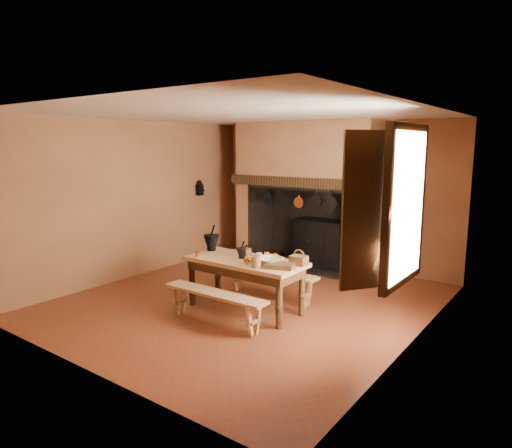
# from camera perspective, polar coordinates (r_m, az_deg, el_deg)

# --- Properties ---
(floor) EXTENTS (5.50, 5.50, 0.00)m
(floor) POSITION_cam_1_polar(r_m,az_deg,el_deg) (7.09, -1.00, -9.58)
(floor) COLOR maroon
(floor) RESTS_ON ground
(ceiling) EXTENTS (5.50, 5.50, 0.00)m
(ceiling) POSITION_cam_1_polar(r_m,az_deg,el_deg) (6.71, -1.07, 13.62)
(ceiling) COLOR silver
(ceiling) RESTS_ON back_wall
(back_wall) EXTENTS (5.00, 0.02, 2.80)m
(back_wall) POSITION_cam_1_polar(r_m,az_deg,el_deg) (9.09, 9.52, 3.62)
(back_wall) COLOR #98633C
(back_wall) RESTS_ON floor
(wall_left) EXTENTS (0.02, 5.50, 2.80)m
(wall_left) POSITION_cam_1_polar(r_m,az_deg,el_deg) (8.49, -14.62, 3.02)
(wall_left) COLOR #98633C
(wall_left) RESTS_ON floor
(wall_right) EXTENTS (0.02, 5.50, 2.80)m
(wall_right) POSITION_cam_1_polar(r_m,az_deg,el_deg) (5.63, 19.69, -0.50)
(wall_right) COLOR #98633C
(wall_right) RESTS_ON floor
(wall_front) EXTENTS (5.00, 0.02, 2.80)m
(wall_front) POSITION_cam_1_polar(r_m,az_deg,el_deg) (4.89, -20.90, -2.06)
(wall_front) COLOR #98633C
(wall_front) RESTS_ON floor
(chimney_breast) EXTENTS (2.95, 0.96, 2.80)m
(chimney_breast) POSITION_cam_1_polar(r_m,az_deg,el_deg) (8.81, 6.55, 6.19)
(chimney_breast) COLOR #98633C
(chimney_breast) RESTS_ON floor
(iron_range) EXTENTS (1.12, 0.55, 1.60)m
(iron_range) POSITION_cam_1_polar(r_m,az_deg,el_deg) (8.98, 8.25, -2.33)
(iron_range) COLOR black
(iron_range) RESTS_ON floor
(hearth_pans) EXTENTS (0.51, 0.62, 0.20)m
(hearth_pans) POSITION_cam_1_polar(r_m,az_deg,el_deg) (9.38, 2.08, -4.16)
(hearth_pans) COLOR orange
(hearth_pans) RESTS_ON floor
(hanging_pans) EXTENTS (1.92, 0.29, 0.27)m
(hanging_pans) POSITION_cam_1_polar(r_m,az_deg,el_deg) (8.44, 4.57, 2.99)
(hanging_pans) COLOR black
(hanging_pans) RESTS_ON chimney_breast
(onion_string) EXTENTS (0.12, 0.10, 0.46)m
(onion_string) POSITION_cam_1_polar(r_m,az_deg,el_deg) (7.81, 12.89, 2.02)
(onion_string) COLOR #92511B
(onion_string) RESTS_ON chimney_breast
(herb_bunch) EXTENTS (0.20, 0.20, 0.35)m
(herb_bunch) POSITION_cam_1_polar(r_m,az_deg,el_deg) (7.74, 14.13, 2.27)
(herb_bunch) COLOR olive
(herb_bunch) RESTS_ON chimney_breast
(window) EXTENTS (0.39, 1.75, 1.76)m
(window) POSITION_cam_1_polar(r_m,az_deg,el_deg) (5.26, 17.05, 2.25)
(window) COLOR white
(window) RESTS_ON wall_right
(wall_coffee_mill) EXTENTS (0.23, 0.16, 0.31)m
(wall_coffee_mill) POSITION_cam_1_polar(r_m,az_deg,el_deg) (9.48, -7.06, 4.64)
(wall_coffee_mill) COLOR black
(wall_coffee_mill) RESTS_ON wall_left
(work_table) EXTENTS (1.74, 0.77, 0.75)m
(work_table) POSITION_cam_1_polar(r_m,az_deg,el_deg) (6.53, -1.38, -5.45)
(work_table) COLOR tan
(work_table) RESTS_ON floor
(bench_front) EXTENTS (1.59, 0.28, 0.45)m
(bench_front) POSITION_cam_1_polar(r_m,az_deg,el_deg) (6.13, -5.21, -9.45)
(bench_front) COLOR tan
(bench_front) RESTS_ON floor
(bench_back) EXTENTS (1.59, 0.28, 0.45)m
(bench_back) POSITION_cam_1_polar(r_m,az_deg,el_deg) (7.11, 1.80, -6.69)
(bench_back) COLOR tan
(bench_back) RESTS_ON floor
(mortar_large) EXTENTS (0.24, 0.24, 0.41)m
(mortar_large) POSITION_cam_1_polar(r_m,az_deg,el_deg) (7.06, -5.60, -2.22)
(mortar_large) COLOR black
(mortar_large) RESTS_ON work_table
(mortar_small) EXTENTS (0.15, 0.15, 0.26)m
(mortar_small) POSITION_cam_1_polar(r_m,az_deg,el_deg) (6.54, -1.81, -3.58)
(mortar_small) COLOR black
(mortar_small) RESTS_ON work_table
(coffee_grinder) EXTENTS (0.16, 0.12, 0.18)m
(coffee_grinder) POSITION_cam_1_polar(r_m,az_deg,el_deg) (6.69, -1.28, -3.43)
(coffee_grinder) COLOR #31200F
(coffee_grinder) RESTS_ON work_table
(brass_mug_a) EXTENTS (0.07, 0.07, 0.08)m
(brass_mug_a) POSITION_cam_1_polar(r_m,az_deg,el_deg) (6.69, -7.32, -3.76)
(brass_mug_a) COLOR orange
(brass_mug_a) RESTS_ON work_table
(brass_mug_b) EXTENTS (0.10, 0.10, 0.09)m
(brass_mug_b) POSITION_cam_1_polar(r_m,az_deg,el_deg) (6.61, 1.35, -3.81)
(brass_mug_b) COLOR orange
(brass_mug_b) RESTS_ON work_table
(mixing_bowl) EXTENTS (0.42, 0.42, 0.09)m
(mixing_bowl) POSITION_cam_1_polar(r_m,az_deg,el_deg) (6.26, 1.73, -4.60)
(mixing_bowl) COLOR #B5B38B
(mixing_bowl) RESTS_ON work_table
(stoneware_crock) EXTENTS (0.15, 0.15, 0.16)m
(stoneware_crock) POSITION_cam_1_polar(r_m,az_deg,el_deg) (6.05, 0.02, -4.73)
(stoneware_crock) COLOR brown
(stoneware_crock) RESTS_ON work_table
(glass_jar) EXTENTS (0.09, 0.09, 0.14)m
(glass_jar) POSITION_cam_1_polar(r_m,az_deg,el_deg) (6.31, 0.39, -4.25)
(glass_jar) COLOR beige
(glass_jar) RESTS_ON work_table
(wicker_basket) EXTENTS (0.23, 0.17, 0.21)m
(wicker_basket) POSITION_cam_1_polar(r_m,az_deg,el_deg) (6.22, 5.37, -4.47)
(wicker_basket) COLOR #533219
(wicker_basket) RESTS_ON work_table
(wooden_tray) EXTENTS (0.42, 0.35, 0.06)m
(wooden_tray) POSITION_cam_1_polar(r_m,az_deg,el_deg) (6.06, 3.01, -5.22)
(wooden_tray) COLOR #31200F
(wooden_tray) RESTS_ON work_table
(brass_cup) EXTENTS (0.14, 0.14, 0.09)m
(brass_cup) POSITION_cam_1_polar(r_m,az_deg,el_deg) (6.23, -1.08, -4.65)
(brass_cup) COLOR orange
(brass_cup) RESTS_ON work_table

